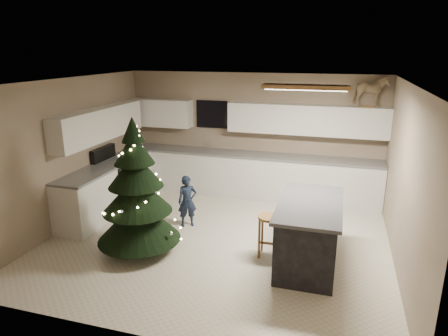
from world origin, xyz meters
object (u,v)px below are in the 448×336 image
(island, at_px, (308,233))
(christmas_tree, at_px, (137,198))
(rocking_horse, at_px, (369,91))
(toddler, at_px, (187,201))
(bar_stool, at_px, (269,226))

(island, height_order, christmas_tree, christmas_tree)
(island, xyz_separation_m, rocking_horse, (0.80, 2.67, 1.83))
(toddler, bearing_deg, island, -48.71)
(island, height_order, rocking_horse, rocking_horse)
(bar_stool, relative_size, christmas_tree, 0.31)
(bar_stool, bearing_deg, island, -3.49)
(bar_stool, xyz_separation_m, toddler, (-1.59, 0.68, -0.03))
(christmas_tree, bearing_deg, toddler, 69.86)
(island, xyz_separation_m, christmas_tree, (-2.58, -0.36, 0.40))
(island, bearing_deg, rocking_horse, 73.27)
(bar_stool, height_order, christmas_tree, christmas_tree)
(christmas_tree, bearing_deg, island, 7.94)
(bar_stool, distance_m, christmas_tree, 2.06)
(toddler, bearing_deg, christmas_tree, -140.78)
(bar_stool, bearing_deg, rocking_horse, 62.02)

